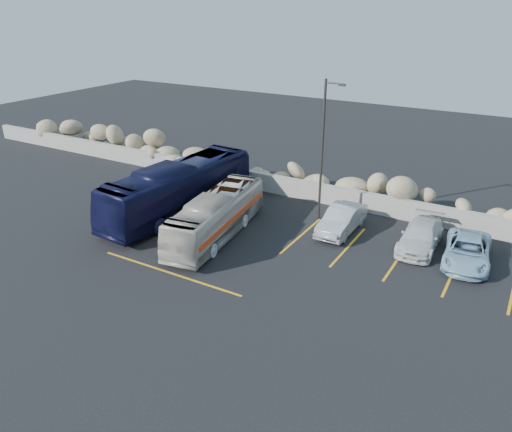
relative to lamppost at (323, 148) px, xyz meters
The scene contains 10 objects.
ground 10.73m from the lamppost, 105.05° to the right, with size 90.00×90.00×0.00m, color black.
seawall 5.14m from the lamppost, 135.63° to the left, with size 60.00×0.40×1.20m, color gray.
riprap_pile 5.40m from the lamppost, 124.63° to the left, with size 54.00×2.80×2.60m, color #948460, non-canonical shape.
parking_lines 6.18m from the lamppost, 62.01° to the right, with size 18.16×9.36×0.01m.
lamppost is the anchor object (origin of this frame).
vintage_bus 6.97m from the lamppost, 128.36° to the right, with size 1.99×8.52×2.37m, color beige.
tour_coach 8.76m from the lamppost, 156.61° to the right, with size 2.57×11.00×3.07m, color #101236.
car_b 4.08m from the lamppost, 28.32° to the right, with size 1.49×4.28×1.41m, color #B2B2B7.
car_c 7.00m from the lamppost, ahead, with size 1.80×4.43×1.29m, color silver.
car_d 9.13m from the lamppost, ahead, with size 2.08×4.51×1.25m, color #9AC1DA.
Camera 1 is at (12.81, -15.35, 11.83)m, focal length 35.00 mm.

